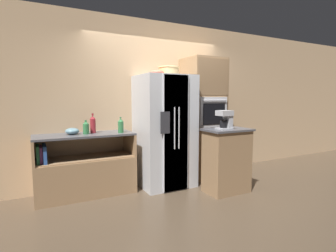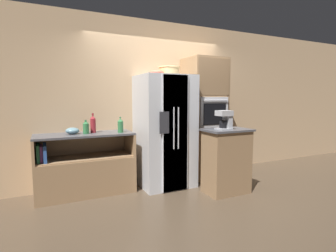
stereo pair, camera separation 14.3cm
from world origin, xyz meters
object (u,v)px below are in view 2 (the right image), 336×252
Objects in this scene: refrigerator at (165,131)px; coffee_maker at (225,119)px; wicker_basket at (169,71)px; bottle_tall at (93,124)px; wall_oven at (204,118)px; bottle_short at (120,125)px; bottle_wide at (86,127)px; fruit_bowl at (157,72)px; mixing_bowl at (72,131)px.

refrigerator is 1.04m from coffee_maker.
refrigerator is at bearing -170.79° from wicker_basket.
bottle_tall is at bearing 151.54° from coffee_maker.
wall_oven is (0.83, 0.10, 0.17)m from refrigerator.
bottle_short reaches higher than bottle_wide.
bottle_wide is (-2.08, -0.00, -0.06)m from wall_oven.
fruit_bowl reaches higher than mixing_bowl.
wicker_basket is at bearing 0.08° from bottle_short.
mixing_bowl is (-0.30, -0.02, -0.09)m from bottle_tall.
bottle_tall is 0.15m from bottle_wide.
fruit_bowl is 1.31m from coffee_maker.
bottle_wide is 2.08m from coffee_maker.
wicker_basket reaches higher than mixing_bowl.
bottle_tall is 0.32m from mixing_bowl.
coffee_maker is at bearing -43.87° from fruit_bowl.
bottle_wide is at bearing 175.66° from refrigerator.
fruit_bowl is 0.81× the size of coffee_maker.
coffee_maker is at bearing -28.46° from bottle_tall.
wall_oven is 8.95× the size of bottle_short.
fruit_bowl is at bearing -172.96° from wall_oven.
fruit_bowl reaches higher than refrigerator.
mixing_bowl is at bearing 168.36° from bottle_short.
bottle_tall is 0.42m from bottle_short.
wicker_basket is (-0.74, -0.08, 0.82)m from wall_oven.
coffee_maker reaches higher than mixing_bowl.
wall_oven is 7.20× the size of bottle_tall.
wicker_basket reaches higher than coffee_maker.
wall_oven is at bearing 6.23° from wicker_basket.
bottle_short is 0.51m from bottle_wide.
refrigerator is 0.84× the size of wall_oven.
bottle_short is (-0.84, -0.00, -0.86)m from wicker_basket.
bottle_tall is (-1.22, 0.16, -0.84)m from wicker_basket.
wall_oven reaches higher than coffee_maker.
wall_oven is at bearing -2.33° from bottle_tall.
wall_oven is at bearing 6.56° from refrigerator.
refrigerator reaches higher than coffee_maker.
bottle_short is 0.71m from mixing_bowl.
coffee_maker is at bearing -55.60° from wicker_basket.
mixing_bowl is 0.69× the size of coffee_maker.
refrigerator is 7.93× the size of fruit_bowl.
wall_oven is 1.58m from bottle_short.
wall_oven is 2.27m from mixing_bowl.
fruit_bowl is at bearing -6.27° from bottle_wide.
bottle_tall is at bearing 34.31° from bottle_wide.
wicker_basket reaches higher than bottle_tall.
wall_oven reaches higher than bottle_short.
refrigerator reaches higher than bottle_short.
refrigerator is at bearing 129.10° from coffee_maker.
wicker_basket is at bearing -173.77° from wall_oven.
fruit_bowl is at bearing 136.13° from coffee_maker.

